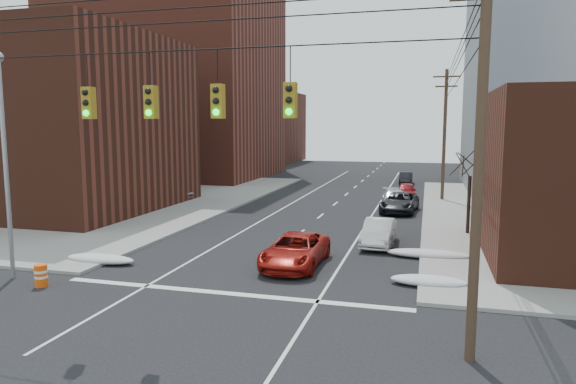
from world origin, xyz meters
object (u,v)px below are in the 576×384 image
Objects in this scene: parked_car_c at (399,202)px; lot_car_d at (114,189)px; parked_car_f at (406,178)px; parked_car_b at (379,233)px; red_pickup at (295,250)px; lot_car_c at (56,204)px; parked_car_e at (406,191)px; parked_car_a at (380,231)px; parked_car_d at (394,199)px; lot_car_b at (167,191)px; lot_car_a at (103,205)px; construction_barrel at (41,275)px.

lot_car_d is at bearing -176.43° from parked_car_c.
parked_car_b is at bearing -91.02° from parked_car_f.
parked_car_c reaches higher than parked_car_b.
red_pickup is 1.06× the size of lot_car_c.
parked_car_b is 30.09m from parked_car_f.
parked_car_e is 1.04× the size of parked_car_f.
parked_car_a is at bearing -92.65° from lot_car_c.
lot_car_c is (-22.78, -10.24, 0.18)m from parked_car_d.
parked_car_c is 7.29m from parked_car_e.
lot_car_b is at bearing -19.06° from lot_car_c.
parked_car_e is 25.02m from lot_car_a.
parked_car_f is at bearing 72.93° from construction_barrel.
parked_car_b is at bearing -105.34° from lot_car_b.
red_pickup is 1.33× the size of parked_car_f.
parked_car_c is 1.06× the size of lot_car_c.
parked_car_f is (3.48, 35.15, -0.08)m from red_pickup.
lot_car_d is (-24.12, 11.81, 0.11)m from parked_car_b.
lot_car_b reaches higher than parked_car_e.
parked_car_e is 20.77m from lot_car_b.
parked_car_c is 5.88× the size of construction_barrel.
parked_car_e is 0.83× the size of lot_car_c.
lot_car_b is 5.52× the size of construction_barrel.
parked_car_f is at bearing 83.91° from parked_car_a.
parked_car_d is 19.10m from lot_car_b.
parked_car_b reaches higher than parked_car_e.
lot_car_b is at bearing 20.01° from lot_car_a.
lot_car_b reaches higher than construction_barrel.
red_pickup is 21.02m from lot_car_c.
parked_car_f is (0.18, 29.36, 0.01)m from parked_car_a.
lot_car_c is at bearing 168.92° from parked_car_a.
parked_car_c is 1.27× the size of parked_car_e.
parked_car_c is 1.35× the size of lot_car_d.
lot_car_c is 9.06m from lot_car_d.
parked_car_a is at bearing -76.02° from lot_car_a.
parked_car_c is at bearing -67.71° from lot_car_c.
parked_car_f is 32.98m from lot_car_a.
parked_car_b is 19.74m from lot_car_a.
lot_car_b is (-15.78, 17.18, 0.11)m from red_pickup.
lot_car_a is at bearing -169.03° from lot_car_d.
parked_car_f is 0.80× the size of lot_car_c.
parked_car_d is (3.30, 18.16, -0.04)m from red_pickup.
parked_car_b reaches higher than construction_barrel.
parked_car_e is 28.18m from lot_car_c.
parked_car_e reaches higher than construction_barrel.
parked_car_e is at bearing -31.26° from lot_car_a.
lot_car_b is at bearing 176.22° from parked_car_d.
parked_car_f is at bearing -14.17° from lot_car_a.
parked_car_e is 11.67m from parked_car_f.
lot_car_d is at bearing 11.21° from lot_car_c.
lot_car_a and lot_car_b have the same top height.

